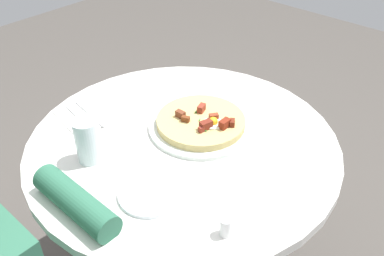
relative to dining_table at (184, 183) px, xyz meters
The scene contains 9 objects.
dining_table is the anchor object (origin of this frame).
pizza_plate 0.20m from the dining_table, 90.14° to the left, with size 0.32×0.32×0.01m, color silver.
breakfast_pizza 0.21m from the dining_table, 88.22° to the left, with size 0.27×0.27×0.05m.
bread_plate 0.30m from the dining_table, 67.04° to the right, with size 0.16×0.16×0.01m, color white.
napkin 0.38m from the dining_table, 158.75° to the right, with size 0.17×0.14×0.00m, color white.
fork 0.37m from the dining_table, 161.50° to the right, with size 0.18×0.01×0.01m, color silver.
knife 0.39m from the dining_table, 156.15° to the right, with size 0.18×0.01×0.01m, color silver.
water_glass 0.36m from the dining_table, 119.26° to the right, with size 0.07×0.07×0.13m, color silver.
salt_shaker 0.41m from the dining_table, 32.01° to the right, with size 0.03×0.03×0.05m, color white.
Camera 1 is at (0.67, -0.71, 1.49)m, focal length 39.16 mm.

